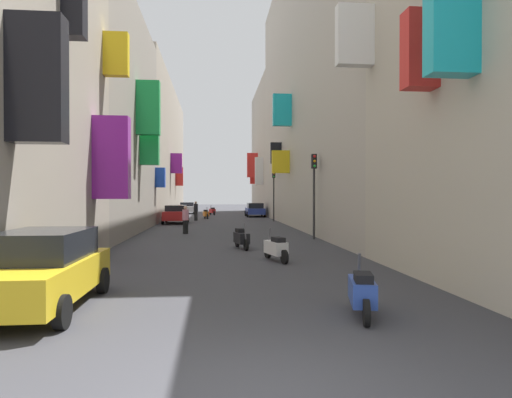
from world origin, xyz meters
The scene contains 18 objects.
ground_plane centered at (0.00, 30.00, 0.00)m, with size 140.00×140.00×0.00m, color #38383D.
building_left_mid_a centered at (-7.99, 22.39, 6.78)m, with size 7.33×15.63×13.57m.
building_left_mid_b centered at (-8.00, 45.10, 7.12)m, with size 7.16×29.80×14.25m.
building_right_mid_a centered at (8.00, 26.79, 10.45)m, with size 7.34×31.62×20.91m.
building_right_mid_b centered at (7.99, 51.29, 7.99)m, with size 7.35×17.40×15.98m.
parked_car_silver centered at (-3.82, 49.75, 0.74)m, with size 1.96×4.39×1.38m.
parked_car_yellow centered at (-4.03, 4.57, 0.82)m, with size 1.96×4.23×1.58m.
parked_car_blue centered at (3.75, 41.44, 0.76)m, with size 1.96×4.30×1.44m.
parked_car_red centered at (-3.63, 31.38, 0.77)m, with size 1.95×4.11×1.46m.
scooter_orange centered at (-1.32, 38.05, 0.46)m, with size 0.65×1.80×1.13m.
scooter_red centered at (-0.75, 45.67, 0.46)m, with size 0.77×1.91×1.13m.
scooter_blue centered at (2.29, 3.47, 0.46)m, with size 0.69×1.90×1.13m.
scooter_black centered at (0.63, 14.07, 0.46)m, with size 0.66×1.86×1.13m.
scooter_white centered at (1.61, 10.46, 0.46)m, with size 0.74×1.92×1.13m.
pedestrian_crossing centered at (-2.18, 35.07, 0.86)m, with size 0.38×0.38×1.72m.
pedestrian_near_left centered at (-2.23, 21.69, 0.82)m, with size 0.50×0.50×1.65m.
traffic_light_near_corner centered at (4.62, 33.11, 3.06)m, with size 0.26×0.34×4.52m.
traffic_light_far_corner centered at (4.64, 17.77, 3.01)m, with size 0.26×0.34×4.43m.
Camera 1 is at (-0.53, -4.71, 2.32)m, focal length 30.89 mm.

